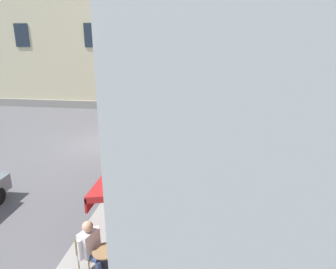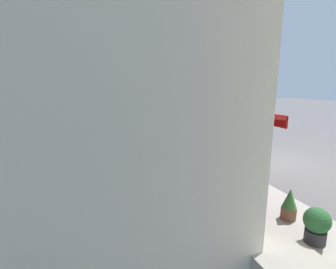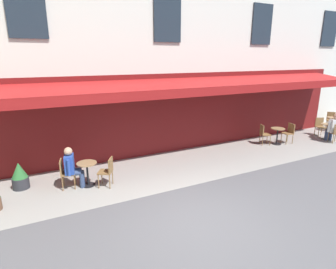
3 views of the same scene
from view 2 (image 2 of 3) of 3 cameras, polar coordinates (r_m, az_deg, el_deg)
ground_plane at (r=12.73m, az=21.16°, el=-5.43°), size 70.00×70.00×0.00m
sidewalk_cafe_terrace at (r=13.83m, az=1.38°, el=-3.26°), size 20.50×3.20×0.01m
cafe_table_near_entrance at (r=16.72m, az=-3.18°, el=1.09°), size 0.60×0.60×0.75m
cafe_chair_wicker_under_awning at (r=17.32m, az=-3.40°, el=1.65°), size 0.46×0.46×0.91m
cafe_chair_wicker_corner_left at (r=16.09m, az=-3.54°, el=0.86°), size 0.53×0.53×0.91m
cafe_table_mid_terrace at (r=19.45m, az=-3.81°, el=2.60°), size 0.60×0.60×0.75m
cafe_chair_wicker_facing_street at (r=19.37m, az=-1.96°, el=2.75°), size 0.52×0.52×0.91m
cafe_chair_wicker_near_door at (r=19.56m, az=-5.64°, el=2.79°), size 0.53×0.53×0.91m
cafe_table_streetside at (r=9.28m, az=13.23°, el=-8.10°), size 0.60×0.60×0.75m
cafe_chair_wicker_corner_right at (r=9.86m, az=13.19°, el=-6.55°), size 0.55×0.55×0.91m
cafe_chair_wicker_by_window at (r=8.71m, az=14.67°, el=-9.12°), size 0.47×0.47×0.91m
cafe_table_far_end at (r=20.89m, az=-7.26°, el=3.17°), size 0.60×0.60×0.75m
cafe_chair_wicker_kerbside at (r=20.70m, az=-5.60°, el=3.29°), size 0.54×0.54×0.91m
cafe_chair_wicker_back_row at (r=21.28m, az=-8.61°, el=3.44°), size 0.56×0.56×0.91m
seated_patron_in_blue at (r=8.84m, az=14.21°, el=-7.79°), size 0.58×0.63×1.28m
seated_companion_in_white at (r=19.36m, az=-2.60°, el=3.25°), size 0.66×0.66×1.35m
potted_plant_under_sign at (r=7.52m, az=15.77°, el=-13.86°), size 0.47×0.47×0.82m
potted_plant_entrance_left at (r=7.71m, az=25.26°, el=-13.84°), size 0.39×0.39×0.84m
potted_plant_by_steps at (r=6.95m, az=30.03°, el=-16.81°), size 0.58×0.58×0.84m
parked_car_grey at (r=20.29m, az=12.35°, el=3.37°), size 4.34×1.90×1.33m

